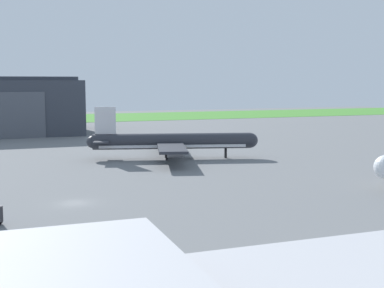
% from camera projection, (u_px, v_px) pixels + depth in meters
% --- Properties ---
extents(ground_plane, '(440.00, 440.00, 0.00)m').
position_uv_depth(ground_plane, '(75.00, 203.00, 72.93)').
color(ground_plane, slate).
extents(grass_field_strip, '(440.00, 56.00, 0.08)m').
position_uv_depth(grass_field_strip, '(23.00, 119.00, 232.83)').
color(grass_field_strip, '#428630').
rests_on(grass_field_strip, ground_plane).
extents(airliner_far_left, '(36.22, 32.63, 11.40)m').
position_uv_depth(airliner_far_left, '(172.00, 142.00, 114.19)').
color(airliner_far_left, '#282B33').
rests_on(airliner_far_left, ground_plane).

